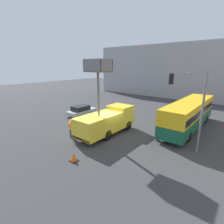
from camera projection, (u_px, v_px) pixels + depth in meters
name	position (u px, v px, depth m)	size (l,w,h in m)	color
ground_plane	(110.00, 135.00, 18.19)	(120.00, 120.00, 0.00)	#38383A
building_backdrop_far	(193.00, 71.00, 38.42)	(44.00, 10.00, 11.49)	#9E9EA3
utility_truck	(107.00, 120.00, 18.24)	(2.47, 7.13, 7.62)	yellow
city_bus	(189.00, 113.00, 19.70)	(2.57, 11.91, 3.20)	#145638
traffic_light_pole	(192.00, 99.00, 14.06)	(2.86, 2.61, 6.72)	slate
road_worker_near_truck	(71.00, 128.00, 17.51)	(0.38, 0.38, 1.86)	navy
road_worker_directing	(158.00, 131.00, 16.71)	(0.38, 0.38, 1.91)	navy
traffic_cone_near_truck	(74.00, 157.00, 13.26)	(0.59, 0.59, 0.68)	black
parked_car_curbside	(81.00, 110.00, 25.26)	(1.85, 4.32, 1.45)	#A8A8B2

